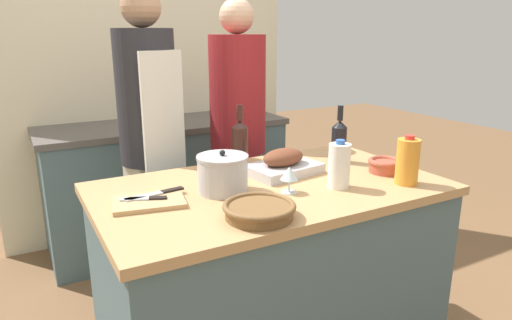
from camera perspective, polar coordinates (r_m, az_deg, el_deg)
name	(u,v)px	position (r m, az deg, el deg)	size (l,w,h in m)	color
kitchen_island	(270,276)	(2.18, 1.71, -14.24)	(1.50, 0.87, 0.89)	#4C666B
back_counter	(168,184)	(3.42, -10.98, -2.90)	(1.72, 0.60, 0.91)	#4C666B
back_wall	(147,67)	(3.59, -13.46, 11.19)	(2.22, 0.10, 2.55)	beige
roasting_pan	(283,164)	(2.14, 3.41, -0.52)	(0.36, 0.28, 0.12)	#BCBCC1
wicker_basket	(259,210)	(1.64, 0.40, -6.25)	(0.27, 0.27, 0.06)	brown
cutting_board	(149,202)	(1.82, -13.28, -5.09)	(0.30, 0.24, 0.02)	tan
stock_pot	(223,174)	(1.89, -4.18, -1.72)	(0.21, 0.21, 0.18)	#B7B7BC
mixing_bowl	(385,165)	(2.24, 15.84, -0.61)	(0.16, 0.16, 0.07)	#A84C38
juice_jug	(408,161)	(2.08, 18.42, -0.17)	(0.10, 0.10, 0.22)	orange
milk_jug	(339,166)	(1.96, 10.35, -0.69)	(0.09, 0.09, 0.21)	white
wine_bottle_green	(240,141)	(2.28, -2.02, 2.39)	(0.08, 0.08, 0.30)	#381E19
wine_bottle_dark	(339,140)	(2.35, 10.33, 2.49)	(0.08, 0.08, 0.29)	black
wine_glass_left	(289,174)	(1.88, 4.19, -1.81)	(0.07, 0.07, 0.11)	silver
knife_chef	(157,193)	(1.87, -12.27, -4.10)	(0.25, 0.06, 0.01)	#B7B7BC
knife_paring	(145,199)	(1.82, -13.67, -4.70)	(0.18, 0.10, 0.01)	#B7B7BC
condiment_bottle_tall	(255,107)	(3.45, -0.16, 6.63)	(0.05, 0.05, 0.16)	#B28E2D
condiment_bottle_short	(159,115)	(3.11, -12.04, 5.49)	(0.05, 0.05, 0.19)	#B28E2D
person_cook_aproned	(150,137)	(2.53, -13.15, 2.82)	(0.32, 0.34, 1.76)	beige
person_cook_guest	(238,131)	(2.77, -2.28, 3.70)	(0.33, 0.33, 1.72)	beige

